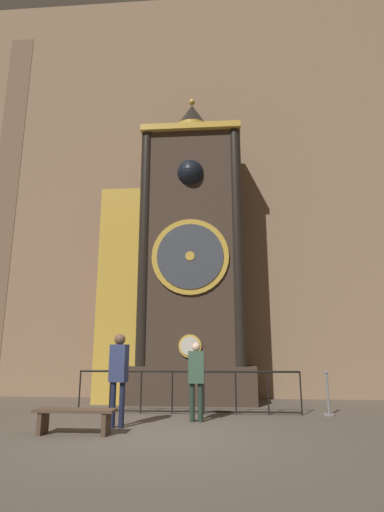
{
  "coord_description": "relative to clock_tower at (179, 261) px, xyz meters",
  "views": [
    {
      "loc": [
        1.27,
        -7.43,
        1.51
      ],
      "look_at": [
        0.36,
        4.64,
        4.34
      ],
      "focal_mm": 28.0,
      "sensor_mm": 36.0,
      "label": 1
    }
  ],
  "objects": [
    {
      "name": "visitor_bench",
      "position": [
        -1.4,
        -4.47,
        -3.86
      ],
      "size": [
        1.47,
        0.4,
        0.44
      ],
      "color": "brown",
      "rests_on": "ground_plane"
    },
    {
      "name": "clock_tower",
      "position": [
        0.0,
        0.0,
        0.0
      ],
      "size": [
        4.63,
        1.85,
        9.86
      ],
      "color": "#423328",
      "rests_on": "ground_plane"
    },
    {
      "name": "visitor_far",
      "position": [
        0.74,
        -3.02,
        -3.19
      ],
      "size": [
        0.34,
        0.22,
        1.65
      ],
      "rotation": [
        0.0,
        0.0,
        0.01
      ],
      "color": "#213427",
      "rests_on": "ground_plane"
    },
    {
      "name": "stanchion_post",
      "position": [
        3.77,
        -1.94,
        -3.85
      ],
      "size": [
        0.28,
        0.28,
        1.01
      ],
      "color": "gray",
      "rests_on": "ground_plane"
    },
    {
      "name": "railing_fence",
      "position": [
        0.46,
        -1.96,
        -3.62
      ],
      "size": [
        5.4,
        0.05,
        1.0
      ],
      "color": "black",
      "rests_on": "ground_plane"
    },
    {
      "name": "cathedral_back_wall",
      "position": [
        -0.03,
        1.3,
        3.44
      ],
      "size": [
        24.0,
        0.32,
        15.25
      ],
      "color": "#997A5B",
      "rests_on": "ground_plane"
    },
    {
      "name": "visitor_near",
      "position": [
        -0.78,
        -3.8,
        -3.08
      ],
      "size": [
        0.37,
        0.28,
        1.81
      ],
      "rotation": [
        0.0,
        0.0,
        -0.18
      ],
      "color": "#1B213A",
      "rests_on": "ground_plane"
    },
    {
      "name": "ground_plane",
      "position": [
        0.05,
        -4.6,
        -4.18
      ],
      "size": [
        28.0,
        28.0,
        0.0
      ],
      "primitive_type": "plane",
      "color": "brown"
    }
  ]
}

